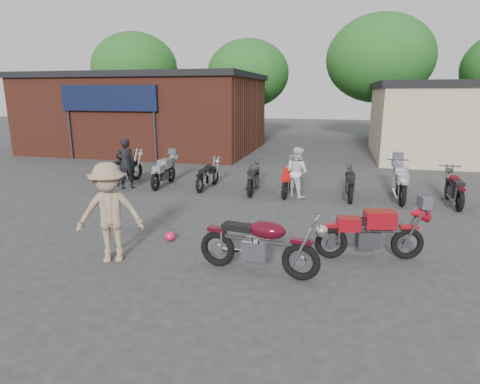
% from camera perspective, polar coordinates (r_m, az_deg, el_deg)
% --- Properties ---
extents(ground, '(90.00, 90.00, 0.00)m').
position_cam_1_polar(ground, '(8.33, 0.66, -8.90)').
color(ground, '#2D2D30').
extents(brick_building, '(12.00, 8.00, 4.00)m').
position_cam_1_polar(brick_building, '(24.06, -12.79, 10.64)').
color(brick_building, '#60291B').
rests_on(brick_building, ground).
extents(tree_0, '(6.56, 6.56, 8.20)m').
position_cam_1_polar(tree_0, '(33.44, -14.59, 14.97)').
color(tree_0, '#144B1A').
rests_on(tree_0, ground).
extents(tree_1, '(5.92, 5.92, 7.40)m').
position_cam_1_polar(tree_1, '(30.25, 1.16, 14.79)').
color(tree_1, '#144B1A').
rests_on(tree_1, ground).
extents(tree_2, '(7.04, 7.04, 8.80)m').
position_cam_1_polar(tree_2, '(29.58, 19.08, 15.44)').
color(tree_2, '#144B1A').
rests_on(tree_2, ground).
extents(vintage_motorcycle, '(2.30, 1.03, 1.29)m').
position_cam_1_polar(vintage_motorcycle, '(7.30, 2.88, -6.85)').
color(vintage_motorcycle, '#4A0915').
rests_on(vintage_motorcycle, ground).
extents(sportbike, '(2.16, 1.10, 1.20)m').
position_cam_1_polar(sportbike, '(8.35, 18.30, -5.19)').
color(sportbike, '#A40D18').
rests_on(sportbike, ground).
extents(helmet, '(0.25, 0.25, 0.22)m').
position_cam_1_polar(helmet, '(9.18, -9.91, -6.20)').
color(helmet, '#D61644').
rests_on(helmet, ground).
extents(person_dark, '(0.76, 0.73, 1.75)m').
position_cam_1_polar(person_dark, '(14.31, -15.95, 3.90)').
color(person_dark, black).
rests_on(person_dark, ground).
extents(person_light, '(0.98, 0.95, 1.59)m').
position_cam_1_polar(person_light, '(12.82, 8.10, 2.82)').
color(person_light, silver).
rests_on(person_light, ground).
extents(person_tan, '(1.45, 1.15, 1.97)m').
position_cam_1_polar(person_tan, '(8.13, -18.04, -2.83)').
color(person_tan, '#967B5C').
rests_on(person_tan, ground).
extents(row_bike_0, '(1.05, 2.24, 1.25)m').
position_cam_1_polar(row_bike_0, '(15.17, -16.29, 3.45)').
color(row_bike_0, black).
rests_on(row_bike_0, ground).
extents(row_bike_1, '(0.70, 1.98, 1.14)m').
position_cam_1_polar(row_bike_1, '(14.47, -10.79, 3.06)').
color(row_bike_1, gray).
rests_on(row_bike_1, ground).
extents(row_bike_2, '(0.73, 1.87, 1.06)m').
position_cam_1_polar(row_bike_2, '(13.89, -4.58, 2.66)').
color(row_bike_2, black).
rests_on(row_bike_2, ground).
extents(row_bike_3, '(0.80, 2.02, 1.15)m').
position_cam_1_polar(row_bike_3, '(13.35, 1.94, 2.42)').
color(row_bike_3, '#262629').
rests_on(row_bike_3, ground).
extents(row_bike_4, '(0.69, 1.86, 1.07)m').
position_cam_1_polar(row_bike_4, '(13.14, 6.95, 1.96)').
color(row_bike_4, red).
rests_on(row_bike_4, ground).
extents(row_bike_5, '(0.69, 1.94, 1.11)m').
position_cam_1_polar(row_bike_5, '(13.05, 15.39, 1.57)').
color(row_bike_5, black).
rests_on(row_bike_5, ground).
extents(row_bike_6, '(0.73, 2.15, 1.25)m').
position_cam_1_polar(row_bike_6, '(13.31, 21.82, 1.60)').
color(row_bike_6, gray).
rests_on(row_bike_6, ground).
extents(row_bike_7, '(0.70, 1.99, 1.15)m').
position_cam_1_polar(row_bike_7, '(13.38, 28.22, 0.77)').
color(row_bike_7, '#500A12').
rests_on(row_bike_7, ground).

